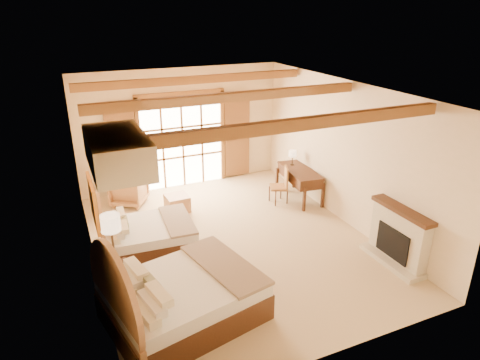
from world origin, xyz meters
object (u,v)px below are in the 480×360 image
bed_far (141,235)px  desk (299,183)px  armchair (129,190)px  nightstand (120,287)px  bed_near (174,297)px

bed_far → desk: size_ratio=1.23×
bed_far → armchair: bed_far is taller
armchair → desk: desk is taller
nightstand → armchair: (0.87, 3.91, 0.03)m
nightstand → desk: bearing=8.0°
bed_far → desk: (4.25, 0.91, 0.06)m
bed_near → nightstand: (-0.71, 0.78, -0.12)m
bed_far → nightstand: bearing=-109.9°
bed_near → bed_far: 2.32m
bed_far → nightstand: (-0.68, -1.54, -0.03)m
bed_near → bed_far: (-0.03, 2.32, -0.09)m
armchair → nightstand: bearing=109.1°
bed_near → bed_far: bed_near is taller
nightstand → desk: desk is taller
bed_far → nightstand: bed_far is taller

